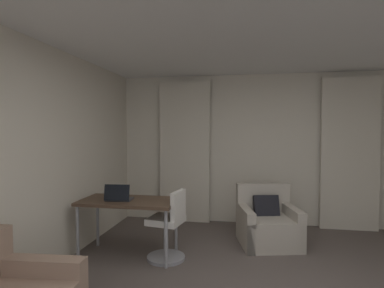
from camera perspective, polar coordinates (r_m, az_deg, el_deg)
The scene contains 9 objects.
wall_window at distance 5.61m, azimuth 12.81°, elevation -0.95°, with size 5.12×0.06×2.60m.
wall_left at distance 3.43m, azimuth -31.25°, elevation -3.37°, with size 0.06×6.12×2.60m.
ceiling at distance 2.76m, azimuth 16.34°, elevation 23.62°, with size 5.12×6.12×0.06m, color white.
curtain_left_panel at distance 5.59m, azimuth -1.36°, elevation -1.42°, with size 0.90×0.06×2.50m.
curtain_right_panel at distance 5.72m, azimuth 26.78°, elevation -1.59°, with size 0.90×0.06×2.50m.
armchair at distance 4.76m, azimuth 13.60°, elevation -14.08°, with size 0.94×0.92×0.83m.
desk at distance 4.20m, azimuth -11.46°, elevation -10.79°, with size 1.23×0.63×0.74m.
desk_chair at distance 4.09m, azimuth -4.24°, elevation -15.12°, with size 0.48×0.48×0.88m.
laptop at distance 4.15m, azimuth -13.19°, elevation -9.37°, with size 0.34×0.27×0.22m.
Camera 1 is at (-0.27, -2.56, 1.63)m, focal length 29.33 mm.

